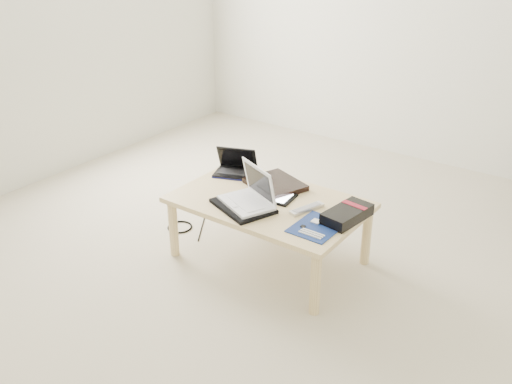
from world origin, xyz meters
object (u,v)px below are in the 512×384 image
Objects in this scene: white_laptop at (250,196)px; gpu_box at (347,214)px; netbook at (236,168)px; coffee_table at (269,208)px.

gpu_box is at bearing 18.61° from white_laptop.
netbook is at bearing 170.85° from gpu_box.
coffee_table is 0.45m from netbook.
netbook is 0.47m from white_laptop.
coffee_table is at bearing 69.32° from white_laptop.
white_laptop is at bearing -161.39° from gpu_box.
white_laptop reaches higher than netbook.
coffee_table is 0.17m from white_laptop.
white_laptop is 1.16× the size of gpu_box.
netbook is at bearing 153.73° from coffee_table.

